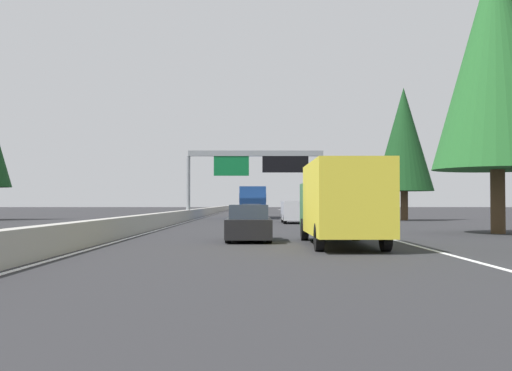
# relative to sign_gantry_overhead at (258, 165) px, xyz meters

# --- Properties ---
(ground_plane) EXTENTS (320.00, 320.00, 0.00)m
(ground_plane) POSITION_rel_sign_gantry_overhead_xyz_m (6.52, 6.04, -5.02)
(ground_plane) COLOR #262628
(median_barrier) EXTENTS (180.00, 0.56, 0.90)m
(median_barrier) POSITION_rel_sign_gantry_overhead_xyz_m (26.52, 6.34, -4.57)
(median_barrier) COLOR #9E9B93
(median_barrier) RESTS_ON ground
(shoulder_stripe_right) EXTENTS (160.00, 0.16, 0.01)m
(shoulder_stripe_right) POSITION_rel_sign_gantry_overhead_xyz_m (16.52, -5.48, -5.02)
(shoulder_stripe_right) COLOR silver
(shoulder_stripe_right) RESTS_ON ground
(shoulder_stripe_median) EXTENTS (160.00, 0.16, 0.01)m
(shoulder_stripe_median) POSITION_rel_sign_gantry_overhead_xyz_m (16.52, 5.79, -5.02)
(shoulder_stripe_median) COLOR silver
(shoulder_stripe_median) RESTS_ON ground
(sign_gantry_overhead) EXTENTS (0.50, 12.68, 6.31)m
(sign_gantry_overhead) POSITION_rel_sign_gantry_overhead_xyz_m (0.00, 0.00, 0.00)
(sign_gantry_overhead) COLOR gray
(sign_gantry_overhead) RESTS_ON ground
(box_truck_distant_b) EXTENTS (8.50, 2.40, 2.95)m
(box_truck_distant_b) POSITION_rel_sign_gantry_overhead_xyz_m (-34.20, -2.82, -3.41)
(box_truck_distant_b) COLOR gold
(box_truck_distant_b) RESTS_ON ground
(sedan_far_left) EXTENTS (4.40, 1.80, 1.47)m
(sedan_far_left) POSITION_rel_sign_gantry_overhead_xyz_m (-31.45, 0.53, -4.34)
(sedan_far_left) COLOR black
(sedan_far_left) RESTS_ON ground
(minivan_far_center) EXTENTS (5.00, 1.95, 1.69)m
(minivan_far_center) POSITION_rel_sign_gantry_overhead_xyz_m (-9.50, -2.79, -4.07)
(minivan_far_center) COLOR silver
(minivan_far_center) RESTS_ON ground
(pickup_mid_center) EXTENTS (5.60, 2.00, 1.86)m
(pickup_mid_center) POSITION_rel_sign_gantry_overhead_xyz_m (44.29, 0.60, -4.11)
(pickup_mid_center) COLOR black
(pickup_mid_center) RESTS_ON ground
(sedan_mid_right) EXTENTS (4.40, 1.80, 1.47)m
(sedan_mid_right) POSITION_rel_sign_gantry_overhead_xyz_m (-7.21, 0.53, -4.34)
(sedan_mid_right) COLOR slate
(sedan_mid_right) RESTS_ON ground
(bus_near_center) EXTENTS (11.50, 2.55, 3.10)m
(bus_near_center) POSITION_rel_sign_gantry_overhead_xyz_m (7.36, 0.45, -3.31)
(bus_near_center) COLOR #1E4793
(bus_near_center) RESTS_ON ground
(conifer_right_near) EXTENTS (6.45, 6.45, 14.66)m
(conifer_right_near) POSITION_rel_sign_gantry_overhead_xyz_m (-25.47, -11.94, 3.89)
(conifer_right_near) COLOR #4C3823
(conifer_right_near) RESTS_ON ground
(conifer_right_mid) EXTENTS (5.18, 5.18, 11.76)m
(conifer_right_mid) POSITION_rel_sign_gantry_overhead_xyz_m (-1.89, -12.93, 2.13)
(conifer_right_mid) COLOR #4C3823
(conifer_right_mid) RESTS_ON ground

